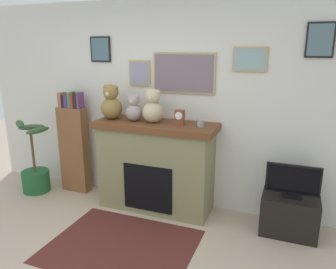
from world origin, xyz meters
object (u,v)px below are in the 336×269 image
Objects in this scene: television at (293,182)px; teddy_bear_brown at (153,108)px; tv_stand at (289,215)px; teddy_bear_cream at (134,109)px; potted_plant at (35,172)px; mantel_clock at (180,117)px; bookshelf at (74,145)px; teddy_bear_grey at (111,104)px; fireplace at (156,165)px; candle_jar at (201,123)px.

teddy_bear_brown is at bearing 179.39° from television.
teddy_bear_cream is at bearing 179.51° from tv_stand.
television is at bearing 2.42° from potted_plant.
television is 1.67× the size of teddy_bear_cream.
television is at bearing -0.74° from mantel_clock.
bookshelf is 1.70m from mantel_clock.
tv_stand is at bearing -0.49° from teddy_bear_cream.
fireplace is at bearing 1.74° from teddy_bear_grey.
tv_stand is at bearing 2.45° from potted_plant.
fireplace is 1.06× the size of bookshelf.
teddy_bear_grey is 0.32m from teddy_bear_cream.
bookshelf is 2.53× the size of television.
candle_jar is 0.47× the size of mantel_clock.
tv_stand is 2.49m from teddy_bear_grey.
mantel_clock is at bearing -0.08° from teddy_bear_cream.
mantel_clock is at bearing -179.72° from candle_jar.
potted_plant is 1.61m from teddy_bear_grey.
potted_plant is 2.55m from candle_jar.
mantel_clock reaches higher than tv_stand.
candle_jar is 1.19m from teddy_bear_grey.
mantel_clock is 0.36m from teddy_bear_brown.
candle_jar is at bearing 3.92° from potted_plant.
fireplace is 2.68× the size of television.
potted_plant is at bearing -175.65° from mantel_clock.
tv_stand is 1.42m from candle_jar.
fireplace is 0.77m from teddy_bear_cream.
teddy_bear_brown is (1.79, 0.16, 1.03)m from potted_plant.
teddy_bear_brown is at bearing 179.44° from tv_stand.
teddy_bear_cream is at bearing -4.74° from bookshelf.
teddy_bear_grey reaches higher than candle_jar.
potted_plant is 2.07m from teddy_bear_brown.
bookshelf reaches higher than television.
teddy_bear_grey is at bearing 179.59° from tv_stand.
tv_stand is 1.07× the size of television.
fireplace is at bearing -2.90° from bookshelf.
mantel_clock is (-0.26, -0.00, 0.05)m from candle_jar.
tv_stand is 1.78× the size of teddy_bear_cream.
potted_plant is at bearing -173.92° from teddy_bear_cream.
candle_jar is (1.87, -0.08, 0.50)m from bookshelf.
bookshelf is at bearing 173.09° from teddy_bear_grey.
teddy_bear_cream is 0.83× the size of teddy_bear_brown.
candle_jar is at bearing 0.03° from teddy_bear_grey.
tv_stand is (2.92, -0.10, -0.45)m from bookshelf.
candle_jar is 0.20× the size of teddy_bear_brown.
tv_stand is at bearing -1.96° from bookshelf.
fireplace is 0.73m from mantel_clock.
teddy_bear_brown is at bearing -3.79° from bookshelf.
potted_plant is 2.34m from mantel_clock.
mantel_clock reaches higher than television.
tv_stand is at bearing 90.00° from television.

